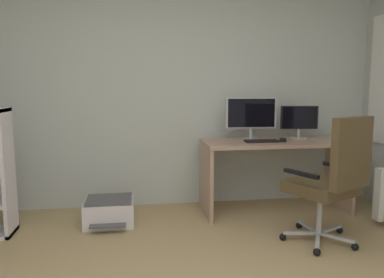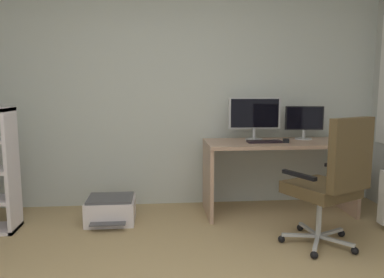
{
  "view_description": "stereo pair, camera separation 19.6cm",
  "coord_description": "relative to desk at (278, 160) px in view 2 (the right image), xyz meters",
  "views": [
    {
      "loc": [
        -0.28,
        -1.69,
        1.3
      ],
      "look_at": [
        0.22,
        1.7,
        0.83
      ],
      "focal_mm": 35.01,
      "sensor_mm": 36.0,
      "label": 1
    },
    {
      "loc": [
        -0.09,
        -1.71,
        1.3
      ],
      "look_at": [
        0.22,
        1.7,
        0.83
      ],
      "focal_mm": 35.01,
      "sensor_mm": 36.0,
      "label": 2
    }
  ],
  "objects": [
    {
      "name": "monitor_secondary",
      "position": [
        0.31,
        0.14,
        0.4
      ],
      "size": [
        0.4,
        0.18,
        0.35
      ],
      "color": "#B2B5B7",
      "rests_on": "desk"
    },
    {
      "name": "desk",
      "position": [
        0.0,
        0.0,
        0.0
      ],
      "size": [
        1.51,
        0.62,
        0.75
      ],
      "color": "tan",
      "rests_on": "ground"
    },
    {
      "name": "keyboard",
      "position": [
        -0.17,
        -0.06,
        0.21
      ],
      "size": [
        0.34,
        0.13,
        0.02
      ],
      "primitive_type": "cube",
      "rotation": [
        0.0,
        0.0,
        0.0
      ],
      "color": "black",
      "rests_on": "desk"
    },
    {
      "name": "printer",
      "position": [
        -1.71,
        -0.15,
        -0.43
      ],
      "size": [
        0.46,
        0.47,
        0.25
      ],
      "color": "white",
      "rests_on": "ground"
    },
    {
      "name": "computer_mouse",
      "position": [
        0.05,
        -0.08,
        0.21
      ],
      "size": [
        0.09,
        0.11,
        0.03
      ],
      "primitive_type": "cube",
      "rotation": [
        0.0,
        0.0,
        -0.29
      ],
      "color": "black",
      "rests_on": "desk"
    },
    {
      "name": "office_chair",
      "position": [
        0.13,
        -0.92,
        0.03
      ],
      "size": [
        0.65,
        0.69,
        1.08
      ],
      "color": "#B7BABC",
      "rests_on": "ground"
    },
    {
      "name": "wall_back",
      "position": [
        -1.15,
        0.45,
        0.79
      ],
      "size": [
        4.74,
        0.1,
        2.69
      ],
      "primitive_type": "cube",
      "color": "beige",
      "rests_on": "ground"
    },
    {
      "name": "monitor_main",
      "position": [
        -0.23,
        0.14,
        0.46
      ],
      "size": [
        0.54,
        0.18,
        0.45
      ],
      "color": "#B2B5B7",
      "rests_on": "desk"
    }
  ]
}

